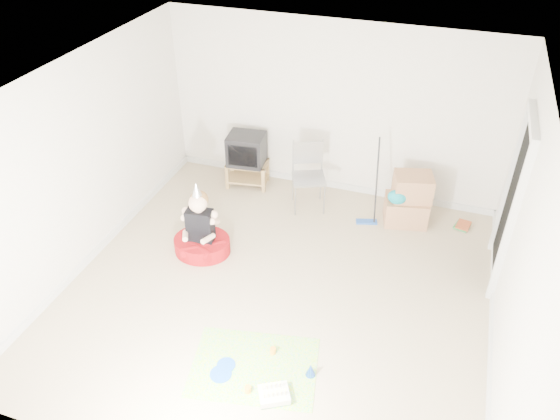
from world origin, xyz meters
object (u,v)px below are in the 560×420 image
(crt_tv, at_px, (247,149))
(seated_woman, at_px, (201,237))
(tv_stand, at_px, (247,171))
(birthday_cake, at_px, (274,395))
(folding_chair, at_px, (309,178))
(cardboard_boxes, at_px, (408,200))

(crt_tv, height_order, seated_woman, seated_woman)
(crt_tv, relative_size, seated_woman, 0.51)
(tv_stand, bearing_deg, birthday_cake, -64.69)
(seated_woman, bearing_deg, crt_tv, 91.54)
(birthday_cake, bearing_deg, folding_chair, 100.76)
(crt_tv, distance_m, birthday_cake, 4.04)
(cardboard_boxes, relative_size, birthday_cake, 2.00)
(tv_stand, relative_size, folding_chair, 0.67)
(folding_chair, bearing_deg, crt_tv, 164.54)
(crt_tv, height_order, folding_chair, folding_chair)
(folding_chair, height_order, cardboard_boxes, folding_chair)
(tv_stand, height_order, seated_woman, seated_woman)
(tv_stand, distance_m, folding_chair, 1.15)
(crt_tv, bearing_deg, tv_stand, 83.81)
(crt_tv, xyz_separation_m, cardboard_boxes, (2.50, -0.19, -0.27))
(tv_stand, relative_size, birthday_cake, 1.83)
(folding_chair, xyz_separation_m, birthday_cake, (0.63, -3.31, -0.45))
(crt_tv, xyz_separation_m, folding_chair, (1.08, -0.30, -0.13))
(folding_chair, relative_size, seated_woman, 0.95)
(tv_stand, xyz_separation_m, seated_woman, (0.05, -1.76, -0.00))
(crt_tv, height_order, birthday_cake, crt_tv)
(tv_stand, distance_m, birthday_cake, 4.00)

